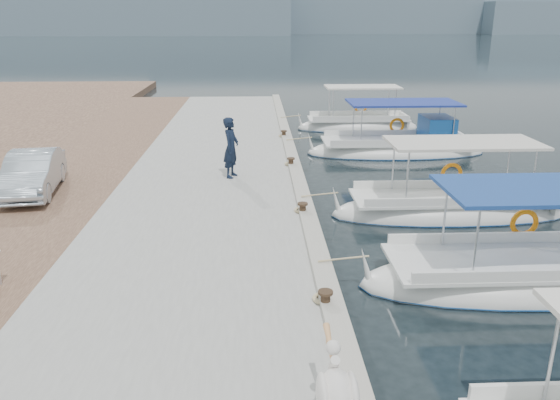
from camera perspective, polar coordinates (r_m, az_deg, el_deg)
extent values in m
plane|color=black|center=(13.66, 4.34, -5.61)|extent=(400.00, 400.00, 0.00)
cube|color=#969691|center=(18.23, -6.90, 1.40)|extent=(6.00, 40.00, 0.50)
cube|color=#A39F90|center=(18.13, 1.86, 2.46)|extent=(0.44, 40.00, 0.12)
cube|color=brown|center=(19.27, -21.90, 1.11)|extent=(4.00, 40.00, 0.50)
cube|color=slate|center=(210.64, -19.63, 17.89)|extent=(140.00, 40.00, 14.00)
cube|color=slate|center=(226.25, 8.53, 19.18)|extent=(160.00, 40.00, 18.00)
ellipsoid|color=white|center=(13.31, 24.60, -7.81)|extent=(7.56, 2.42, 1.30)
ellipsoid|color=#14478E|center=(13.31, 24.59, -7.89)|extent=(7.60, 2.47, 0.22)
cube|color=white|center=(13.11, 24.89, -5.84)|extent=(6.20, 2.08, 0.08)
cube|color=navy|center=(12.66, 26.64, 1.01)|extent=(4.54, 2.23, 0.08)
cylinder|color=silver|center=(11.34, 19.78, -4.48)|extent=(0.05, 0.05, 1.60)
torus|color=orange|center=(14.02, 24.16, -2.20)|extent=(0.68, 0.12, 0.68)
ellipsoid|color=white|center=(16.97, 17.34, -1.35)|extent=(7.09, 2.11, 1.30)
ellipsoid|color=#14478E|center=(16.97, 17.33, -1.42)|extent=(7.13, 2.15, 0.22)
cube|color=white|center=(16.81, 17.50, 0.25)|extent=(5.82, 1.82, 0.08)
cube|color=silver|center=(16.46, 18.63, 5.69)|extent=(4.26, 1.94, 0.08)
cylinder|color=silver|center=(15.37, 13.15, 2.08)|extent=(0.05, 0.05, 1.60)
torus|color=orange|center=(17.69, 17.49, 2.66)|extent=(0.68, 0.12, 0.68)
ellipsoid|color=white|center=(24.14, 11.96, 4.88)|extent=(7.64, 2.50, 1.30)
ellipsoid|color=#14478E|center=(24.14, 11.96, 4.84)|extent=(7.67, 2.55, 0.22)
cube|color=white|center=(24.03, 12.04, 6.04)|extent=(6.26, 2.15, 0.08)
cube|color=navy|center=(23.79, 12.76, 9.89)|extent=(4.58, 2.30, 0.08)
cylinder|color=silver|center=(22.60, 8.49, 7.54)|extent=(0.05, 0.05, 1.60)
torus|color=orange|center=(25.14, 12.12, 7.63)|extent=(0.68, 0.12, 0.68)
cube|color=#14478E|center=(24.41, 16.06, 7.24)|extent=(1.20, 1.75, 1.00)
ellipsoid|color=white|center=(29.25, 8.11, 7.44)|extent=(6.33, 2.02, 1.30)
ellipsoid|color=#14478E|center=(29.25, 8.11, 7.41)|extent=(6.37, 2.06, 0.22)
cube|color=white|center=(29.16, 8.15, 8.41)|extent=(5.19, 1.73, 0.08)
cube|color=silver|center=(28.95, 8.62, 11.60)|extent=(3.80, 1.86, 0.08)
cylinder|color=silver|center=(28.06, 5.60, 9.77)|extent=(0.05, 0.05, 1.60)
torus|color=orange|center=(30.07, 8.43, 9.57)|extent=(0.68, 0.12, 0.68)
cylinder|color=black|center=(10.22, 4.76, -10.34)|extent=(0.18, 0.18, 0.30)
cylinder|color=black|center=(10.15, 4.78, -9.59)|extent=(0.28, 0.28, 0.05)
cylinder|color=black|center=(14.77, 2.38, -0.96)|extent=(0.18, 0.18, 0.30)
cylinder|color=black|center=(14.72, 2.38, -0.41)|extent=(0.28, 0.28, 0.05)
cylinder|color=black|center=(19.54, 1.15, 3.92)|extent=(0.18, 0.18, 0.30)
cylinder|color=black|center=(19.51, 1.15, 4.35)|extent=(0.28, 0.28, 0.05)
cylinder|color=black|center=(24.41, 0.40, 6.88)|extent=(0.18, 0.18, 0.30)
cylinder|color=black|center=(24.38, 0.40, 7.22)|extent=(0.28, 0.28, 0.05)
ellipsoid|color=white|center=(7.37, 5.98, -19.61)|extent=(0.49, 0.79, 0.61)
cylinder|color=white|center=(7.44, 5.66, -16.71)|extent=(0.14, 0.29, 0.33)
sphere|color=white|center=(7.41, 5.58, -15.10)|extent=(0.20, 0.20, 0.20)
cone|color=#EAA566|center=(7.72, 5.17, -14.44)|extent=(0.12, 0.60, 0.24)
imported|color=black|center=(18.14, -5.14, 5.48)|extent=(0.67, 0.84, 2.00)
imported|color=#ACBAC5|center=(18.07, -24.47, 2.58)|extent=(1.88, 3.95, 1.25)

